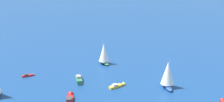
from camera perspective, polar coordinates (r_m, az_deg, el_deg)
motorboat_near_centre at (r=142.24m, az=1.00°, el=-6.27°), size 4.00×7.97×2.24m
sailboat_inshore at (r=167.91m, az=-1.46°, el=-0.48°), size 10.20×6.85×12.69m
sailboat_offshore at (r=141.65m, az=10.02°, el=-4.18°), size 9.93×9.30×13.73m
motorboat_trailing at (r=148.48m, az=-5.95°, el=-5.22°), size 9.25×7.86×2.82m
motorboat_outer_ring_b at (r=130.96m, az=-7.65°, el=-8.60°), size 8.96×9.56×3.03m
motorboat_outer_ring_d at (r=158.94m, az=-14.83°, el=-4.26°), size 3.77×5.88×1.68m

